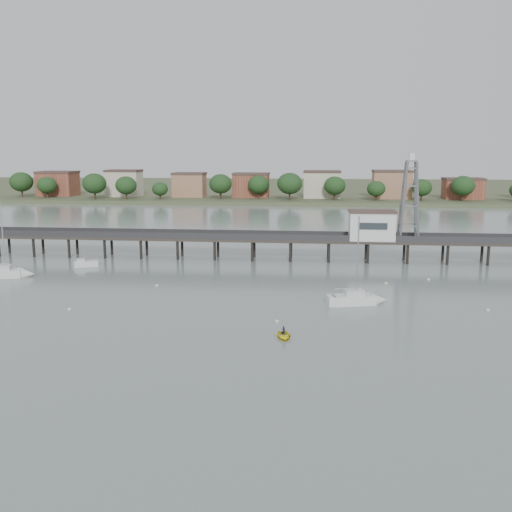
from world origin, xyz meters
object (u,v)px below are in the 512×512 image
at_px(lattice_tower, 410,201).
at_px(sailboat_b, 11,273).
at_px(white_tender, 85,264).
at_px(yellow_dinghy, 284,338).
at_px(sailboat_c, 362,299).
at_px(pier, 235,239).

relative_size(lattice_tower, sailboat_b, 1.19).
xyz_separation_m(white_tender, yellow_dinghy, (36.44, -34.98, -0.49)).
height_order(lattice_tower, white_tender, lattice_tower).
relative_size(sailboat_b, yellow_dinghy, 4.30).
bearing_deg(lattice_tower, sailboat_c, -109.52).
bearing_deg(pier, lattice_tower, 0.00).
bearing_deg(sailboat_c, pier, 110.95).
bearing_deg(white_tender, pier, -2.69).
xyz_separation_m(pier, white_tender, (-25.09, -9.46, -3.31)).
bearing_deg(yellow_dinghy, sailboat_b, 141.00).
bearing_deg(lattice_tower, white_tender, -170.50).
bearing_deg(sailboat_b, white_tender, 36.32).
xyz_separation_m(lattice_tower, yellow_dinghy, (-20.15, -44.45, -11.10)).
height_order(lattice_tower, yellow_dinghy, lattice_tower).
xyz_separation_m(lattice_tower, sailboat_b, (-65.05, -18.98, -10.46)).
height_order(pier, lattice_tower, lattice_tower).
height_order(pier, white_tender, pier).
height_order(sailboat_b, white_tender, sailboat_b).
bearing_deg(sailboat_c, lattice_tower, 56.37).
bearing_deg(white_tender, yellow_dinghy, -67.20).
bearing_deg(sailboat_c, white_tender, 142.03).
bearing_deg(yellow_dinghy, sailboat_c, 47.35).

